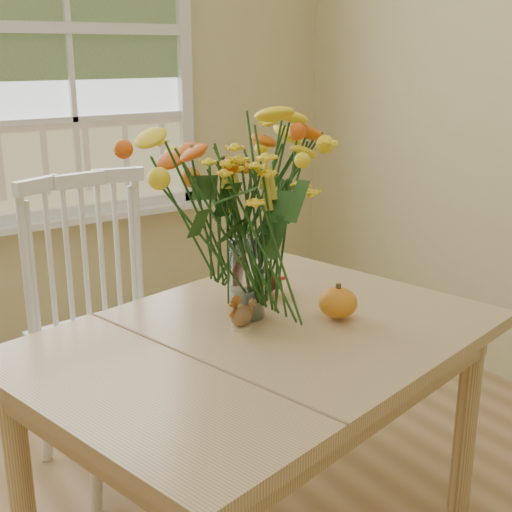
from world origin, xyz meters
TOP-DOWN VIEW (x-y plane):
  - dining_table at (0.44, 0.56)m, footprint 1.48×1.19m
  - windsor_chair at (0.26, 1.27)m, footprint 0.52×0.50m
  - flower_vase at (0.48, 0.68)m, footprint 0.50×0.50m
  - pumpkin at (0.69, 0.52)m, footprint 0.11×0.11m
  - turkey_figurine at (0.41, 0.62)m, footprint 0.09×0.08m
  - dark_gourd at (0.63, 0.81)m, footprint 0.13×0.10m

SIDE VIEW (x-z plane):
  - windsor_chair at x=0.26m, z-range 0.06..1.08m
  - dining_table at x=0.44m, z-range 0.26..0.96m
  - dark_gourd at x=0.63m, z-range 0.70..0.77m
  - turkey_figurine at x=0.41m, z-range 0.69..0.78m
  - pumpkin at x=0.69m, z-range 0.70..0.79m
  - flower_vase at x=0.48m, z-range 0.76..1.35m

